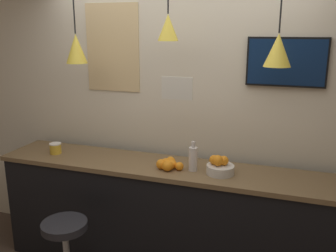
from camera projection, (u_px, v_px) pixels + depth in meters
back_wall at (181, 104)px, 3.41m from camera, size 8.00×0.06×2.90m
service_counter at (168, 218)px, 3.31m from camera, size 3.06×0.54×0.99m
bar_stool at (66, 247)px, 2.98m from camera, size 0.40×0.40×0.65m
fruit_bowl at (220, 167)px, 2.99m from camera, size 0.22×0.22×0.16m
orange_pile at (168, 164)px, 3.11m from camera, size 0.23×0.20×0.09m
juice_bottle at (193, 158)px, 3.05m from camera, size 0.07×0.07×0.25m
spread_jar at (55, 148)px, 3.48m from camera, size 0.11×0.11×0.10m
pendant_lamp_left at (76, 48)px, 3.19m from camera, size 0.18×0.18×0.97m
pendant_lamp_middle at (168, 27)px, 2.89m from camera, size 0.16×0.16×0.78m
pendant_lamp_right at (278, 49)px, 2.67m from camera, size 0.20×0.20×0.95m
mounted_tv at (286, 62)px, 2.98m from camera, size 0.63×0.04×0.39m
hanging_menu_board at (177, 88)px, 2.78m from camera, size 0.24×0.01×0.17m
wall_poster at (112, 48)px, 3.46m from camera, size 0.53×0.01×0.80m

